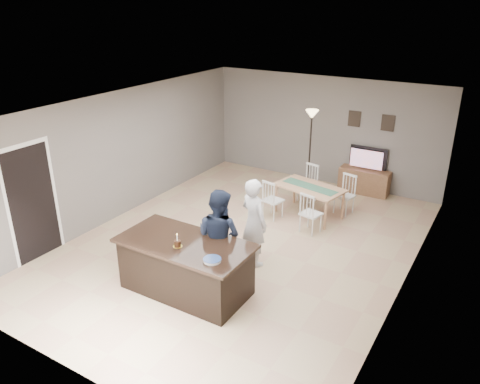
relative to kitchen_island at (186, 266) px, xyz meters
The scene contains 14 objects.
floor 1.86m from the kitchen_island, 90.00° to the left, with size 8.00×8.00×0.00m, color tan.
room_shell 2.18m from the kitchen_island, 90.00° to the left, with size 8.00×8.00×8.00m.
kitchen_island is the anchor object (origin of this frame).
tv_console 5.70m from the kitchen_island, 77.84° to the left, with size 1.20×0.40×0.60m, color brown.
television 5.78m from the kitchen_island, 77.99° to the left, with size 0.91×0.12×0.53m, color black.
tv_screen_glow 5.70m from the kitchen_island, 77.82° to the left, with size 0.78×0.78×0.00m, color orange.
picture_frames 6.03m from the kitchen_island, 78.74° to the left, with size 1.10×0.02×0.38m.
doorway 3.14m from the kitchen_island, behind, with size 0.00×2.10×2.65m.
woman 1.46m from the kitchen_island, 69.16° to the left, with size 0.59×0.39×1.62m, color silver.
man 0.72m from the kitchen_island, 62.66° to the left, with size 0.80×0.62×1.65m, color #171F34.
birthday_cake 0.53m from the kitchen_island, 90.71° to the right, with size 0.14×0.14×0.22m.
plate_stack 0.88m from the kitchen_island, 20.35° to the right, with size 0.27×0.27×0.04m.
dining_table 3.72m from the kitchen_island, 81.34° to the left, with size 1.69×1.88×0.88m.
floor_lamp 4.99m from the kitchen_island, 89.65° to the left, with size 0.31×0.31×2.06m.
Camera 1 is at (4.09, -6.90, 4.46)m, focal length 35.00 mm.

